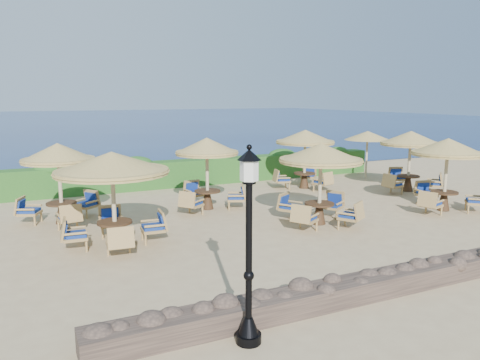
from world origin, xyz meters
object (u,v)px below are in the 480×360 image
at_px(cafe_set_4, 207,162).
at_px(cafe_set_5, 305,147).
at_px(lamp_post, 249,255).
at_px(cafe_set_1, 320,170).
at_px(cafe_set_3, 59,170).
at_px(cafe_set_2, 447,161).
at_px(cafe_set_0, 113,179).
at_px(extra_parasol, 368,136).
at_px(cafe_set_6, 410,149).

xyz_separation_m(cafe_set_4, cafe_set_5, (5.44, 1.87, 0.10)).
distance_m(lamp_post, cafe_set_1, 7.89).
bearing_deg(cafe_set_3, cafe_set_2, -17.62).
distance_m(cafe_set_0, cafe_set_2, 11.69).
bearing_deg(cafe_set_2, extra_parasol, 73.24).
distance_m(cafe_set_4, cafe_set_5, 5.76).
bearing_deg(lamp_post, cafe_set_4, 72.84).
distance_m(cafe_set_0, cafe_set_5, 10.53).
bearing_deg(cafe_set_0, cafe_set_3, 110.04).
height_order(lamp_post, cafe_set_0, lamp_post).
bearing_deg(extra_parasol, cafe_set_0, -157.24).
distance_m(lamp_post, extra_parasol, 17.41).
distance_m(cafe_set_0, cafe_set_6, 13.29).
bearing_deg(extra_parasol, cafe_set_4, -164.12).
bearing_deg(cafe_set_5, cafe_set_3, -170.81).
bearing_deg(cafe_set_3, lamp_post, -76.79).
distance_m(cafe_set_0, cafe_set_3, 3.33).
xyz_separation_m(extra_parasol, cafe_set_4, (-9.75, -2.77, -0.39)).
relative_size(cafe_set_1, cafe_set_2, 1.02).
height_order(cafe_set_0, cafe_set_2, same).
bearing_deg(cafe_set_3, cafe_set_4, -1.94).
bearing_deg(cafe_set_5, cafe_set_4, -161.04).
bearing_deg(cafe_set_5, cafe_set_6, -34.34).
bearing_deg(cafe_set_0, cafe_set_5, 27.30).
relative_size(cafe_set_0, cafe_set_1, 1.13).
relative_size(cafe_set_3, cafe_set_6, 1.01).
distance_m(lamp_post, cafe_set_4, 9.66).
xyz_separation_m(cafe_set_2, cafe_set_3, (-12.80, 4.06, -0.07)).
height_order(lamp_post, cafe_set_2, lamp_post).
height_order(lamp_post, cafe_set_6, lamp_post).
distance_m(lamp_post, cafe_set_5, 13.86).
relative_size(extra_parasol, cafe_set_2, 0.89).
relative_size(extra_parasol, cafe_set_3, 0.87).
bearing_deg(cafe_set_6, lamp_post, -144.62).
bearing_deg(cafe_set_0, cafe_set_4, 37.09).
distance_m(cafe_set_3, cafe_set_5, 10.63).
relative_size(extra_parasol, cafe_set_0, 0.77).
bearing_deg(cafe_set_4, cafe_set_6, -4.26).
distance_m(lamp_post, cafe_set_2, 11.86).
relative_size(cafe_set_0, cafe_set_5, 1.13).
xyz_separation_m(cafe_set_1, cafe_set_2, (5.19, -0.41, 0.05)).
bearing_deg(cafe_set_3, extra_parasol, 9.97).
xyz_separation_m(cafe_set_1, cafe_set_4, (-2.55, 3.48, -0.02)).
xyz_separation_m(cafe_set_0, cafe_set_5, (9.36, 4.83, -0.03)).
height_order(cafe_set_1, cafe_set_6, same).
bearing_deg(cafe_set_6, cafe_set_0, -170.14).
bearing_deg(cafe_set_5, cafe_set_2, -68.24).
bearing_deg(lamp_post, cafe_set_6, 35.38).
relative_size(cafe_set_2, cafe_set_4, 0.98).
xyz_separation_m(cafe_set_0, cafe_set_4, (3.91, 2.96, -0.12)).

